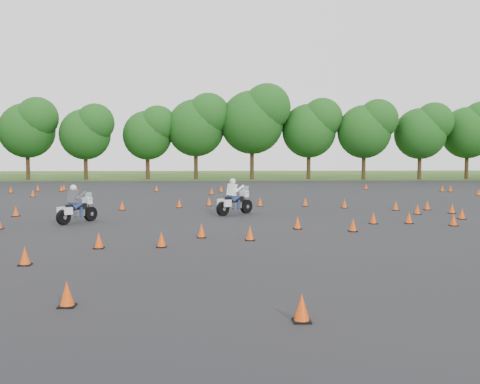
{
  "coord_description": "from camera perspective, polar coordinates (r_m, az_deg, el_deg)",
  "views": [
    {
      "loc": [
        -0.87,
        -18.47,
        2.81
      ],
      "look_at": [
        0.0,
        4.0,
        1.2
      ],
      "focal_mm": 40.0,
      "sensor_mm": 36.0,
      "label": 1
    }
  ],
  "objects": [
    {
      "name": "ground",
      "position": [
        18.71,
        0.47,
        -4.55
      ],
      "size": [
        140.0,
        140.0,
        0.0
      ],
      "primitive_type": "plane",
      "color": "#2D5119",
      "rests_on": "ground"
    },
    {
      "name": "asphalt_pad",
      "position": [
        24.65,
        -0.18,
        -2.44
      ],
      "size": [
        62.0,
        62.0,
        0.0
      ],
      "primitive_type": "plane",
      "color": "black",
      "rests_on": "ground"
    },
    {
      "name": "treeline",
      "position": [
        53.89,
        0.06,
        5.98
      ],
      "size": [
        87.04,
        32.06,
        10.9
      ],
      "color": "#184814",
      "rests_on": "ground"
    },
    {
      "name": "traffic_cones",
      "position": [
        24.19,
        -0.31,
        -2.03
      ],
      "size": [
        36.51,
        33.05,
        0.45
      ],
      "color": "#E34609",
      "rests_on": "asphalt_pad"
    },
    {
      "name": "rider_grey",
      "position": [
        22.69,
        -16.98,
        -1.2
      ],
      "size": [
        1.62,
        2.04,
        1.56
      ],
      "primitive_type": null,
      "rotation": [
        0.0,
        0.0,
        0.99
      ],
      "color": "#44464C",
      "rests_on": "ground"
    },
    {
      "name": "rider_white",
      "position": [
        24.65,
        -0.58,
        -0.48
      ],
      "size": [
        2.04,
        1.97,
        1.68
      ],
      "primitive_type": null,
      "rotation": [
        0.0,
        0.0,
        0.75
      ],
      "color": "white",
      "rests_on": "ground"
    }
  ]
}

